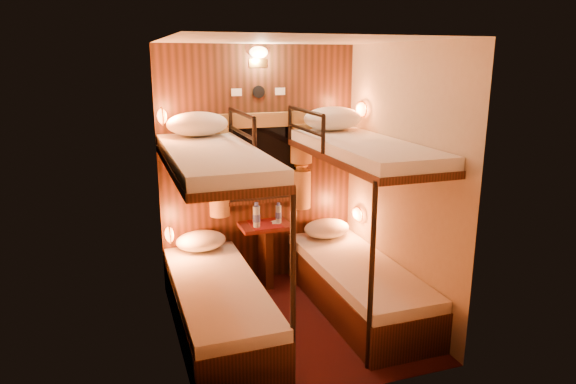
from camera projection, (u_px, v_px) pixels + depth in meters
name	position (u px, v px, depth m)	size (l,w,h in m)	color
floor	(293.00, 322.00, 4.54)	(2.10, 2.10, 0.00)	black
ceiling	(294.00, 40.00, 3.94)	(2.10, 2.10, 0.00)	silver
wall_back	(259.00, 167.00, 5.20)	(2.40, 2.40, 0.00)	#C6B293
wall_front	(349.00, 230.00, 3.28)	(2.40, 2.40, 0.00)	#C6B293
wall_left	(171.00, 202.00, 3.92)	(2.40, 2.40, 0.00)	#C6B293
wall_right	(399.00, 182.00, 4.55)	(2.40, 2.40, 0.00)	#C6B293
back_panel	(259.00, 167.00, 5.18)	(2.00, 0.03, 2.40)	black
bunk_left	(217.00, 270.00, 4.26)	(0.72, 1.90, 1.82)	black
bunk_right	(358.00, 252.00, 4.67)	(0.72, 1.90, 1.82)	black
window	(260.00, 169.00, 5.16)	(1.00, 0.12, 0.79)	black
curtains	(261.00, 162.00, 5.11)	(1.10, 0.22, 1.00)	olive
back_fixtures	(259.00, 60.00, 4.89)	(0.54, 0.09, 0.48)	black
reading_lamps	(269.00, 170.00, 4.87)	(2.00, 0.20, 1.25)	orange
table	(265.00, 246.00, 5.21)	(0.50, 0.34, 0.66)	maroon
bottle_left	(256.00, 217.00, 5.03)	(0.07, 0.07, 0.25)	#99BFE5
bottle_right	(278.00, 214.00, 5.18)	(0.06, 0.06, 0.21)	#99BFE5
sachet_a	(276.00, 223.00, 5.17)	(0.08, 0.06, 0.01)	silver
sachet_b	(275.00, 221.00, 5.23)	(0.07, 0.06, 0.01)	silver
pillow_lower_left	(201.00, 241.00, 4.97)	(0.48, 0.35, 0.19)	silver
pillow_lower_right	(327.00, 228.00, 5.33)	(0.49, 0.35, 0.19)	silver
pillow_upper_left	(197.00, 124.00, 4.59)	(0.55, 0.40, 0.22)	silver
pillow_upper_right	(333.00, 118.00, 4.96)	(0.58, 0.41, 0.23)	silver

